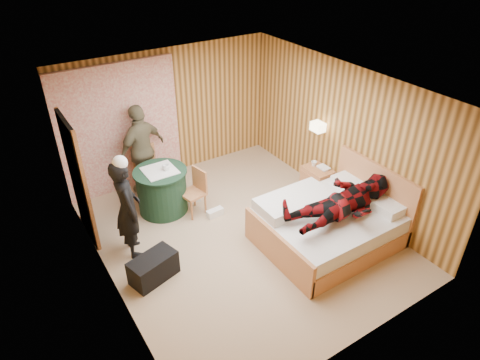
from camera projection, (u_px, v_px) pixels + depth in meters
floor at (240, 235)px, 7.03m from camera, size 4.20×5.00×0.01m
ceiling at (240, 90)px, 5.71m from camera, size 4.20×5.00×0.01m
wall_back at (170, 114)px, 8.15m from camera, size 4.20×0.02×2.50m
wall_left at (101, 216)px, 5.41m from camera, size 0.02×5.00×2.50m
wall_right at (343, 136)px, 7.33m from camera, size 0.02×5.00×2.50m
curtain at (120, 130)px, 7.67m from camera, size 2.20×0.08×2.40m
doorway at (78, 180)px, 6.54m from camera, size 0.06×0.90×2.05m
wall_lamp at (318, 127)px, 7.54m from camera, size 0.26×0.24×0.16m
bed at (329, 224)px, 6.77m from camera, size 2.06×1.63×1.12m
nightstand at (317, 181)px, 7.95m from camera, size 0.41×0.55×0.53m
round_table at (162, 190)px, 7.43m from camera, size 0.92×0.92×0.81m
chair_far at (146, 166)px, 7.89m from camera, size 0.49×0.49×0.93m
chair_near at (196, 188)px, 7.36m from camera, size 0.44×0.44×0.83m
duffel_bag at (153, 268)px, 6.11m from camera, size 0.75×0.53×0.38m
sneaker_left at (193, 198)px, 7.84m from camera, size 0.30×0.20×0.12m
sneaker_right at (215, 213)px, 7.45m from camera, size 0.31×0.14×0.13m
woman_standing at (128, 209)px, 6.30m from camera, size 0.46×0.63×1.61m
man_at_table at (142, 150)px, 7.74m from camera, size 1.09×0.76×1.72m
man_on_bed at (346, 195)px, 6.27m from camera, size 0.86×0.67×1.77m
book_lower at (320, 169)px, 7.77m from camera, size 0.17×0.23×0.02m
book_upper at (320, 168)px, 7.76m from camera, size 0.17×0.23×0.02m
cup_nightstand at (314, 164)px, 7.88m from camera, size 0.10×0.10×0.09m
cup_table at (166, 167)px, 7.20m from camera, size 0.15×0.15×0.10m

